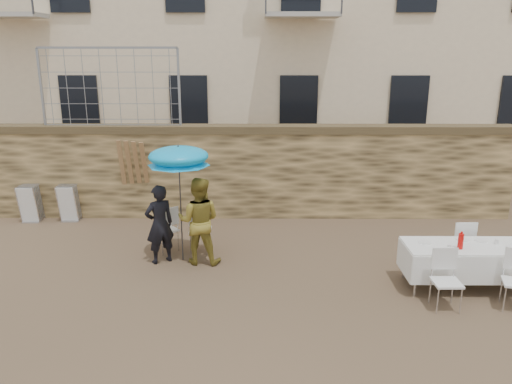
{
  "coord_description": "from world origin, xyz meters",
  "views": [
    {
      "loc": [
        0.46,
        -6.73,
        3.95
      ],
      "look_at": [
        0.4,
        2.2,
        1.4
      ],
      "focal_mm": 35.0,
      "sensor_mm": 36.0,
      "label": 1
    }
  ],
  "objects_px": {
    "couple_chair_left": "(166,229)",
    "banquet_table": "(468,248)",
    "umbrella": "(179,160)",
    "couple_chair_right": "(200,229)",
    "table_chair_front_left": "(447,281)",
    "man_suit": "(160,224)",
    "table_chair_back": "(460,244)",
    "chair_stack_left": "(33,201)",
    "woman_dress": "(199,221)",
    "soda_bottle": "(461,241)",
    "chair_stack_right": "(71,201)"
  },
  "relations": [
    {
      "from": "couple_chair_left",
      "to": "banquet_table",
      "type": "bearing_deg",
      "value": 123.88
    },
    {
      "from": "umbrella",
      "to": "couple_chair_left",
      "type": "bearing_deg",
      "value": 131.63
    },
    {
      "from": "couple_chair_right",
      "to": "table_chair_front_left",
      "type": "relative_size",
      "value": 1.0
    },
    {
      "from": "man_suit",
      "to": "table_chair_front_left",
      "type": "bearing_deg",
      "value": 126.89
    },
    {
      "from": "man_suit",
      "to": "table_chair_front_left",
      "type": "distance_m",
      "value": 5.15
    },
    {
      "from": "table_chair_back",
      "to": "chair_stack_left",
      "type": "distance_m",
      "value": 9.55
    },
    {
      "from": "woman_dress",
      "to": "table_chair_back",
      "type": "relative_size",
      "value": 1.75
    },
    {
      "from": "chair_stack_left",
      "to": "table_chair_back",
      "type": "bearing_deg",
      "value": -16.56
    },
    {
      "from": "couple_chair_left",
      "to": "chair_stack_left",
      "type": "height_order",
      "value": "couple_chair_left"
    },
    {
      "from": "woman_dress",
      "to": "chair_stack_left",
      "type": "xyz_separation_m",
      "value": [
        -4.28,
        2.49,
        -0.38
      ]
    },
    {
      "from": "banquet_table",
      "to": "soda_bottle",
      "type": "relative_size",
      "value": 8.08
    },
    {
      "from": "couple_chair_left",
      "to": "table_chair_back",
      "type": "height_order",
      "value": "same"
    },
    {
      "from": "couple_chair_right",
      "to": "table_chair_back",
      "type": "xyz_separation_m",
      "value": [
        4.92,
        -0.78,
        0.0
      ]
    },
    {
      "from": "couple_chair_right",
      "to": "banquet_table",
      "type": "bearing_deg",
      "value": 161.6
    },
    {
      "from": "couple_chair_right",
      "to": "soda_bottle",
      "type": "height_order",
      "value": "soda_bottle"
    },
    {
      "from": "soda_bottle",
      "to": "table_chair_back",
      "type": "bearing_deg",
      "value": 67.17
    },
    {
      "from": "man_suit",
      "to": "banquet_table",
      "type": "xyz_separation_m",
      "value": [
        5.42,
        -1.03,
        -0.04
      ]
    },
    {
      "from": "banquet_table",
      "to": "table_chair_front_left",
      "type": "bearing_deg",
      "value": -128.66
    },
    {
      "from": "chair_stack_right",
      "to": "banquet_table",
      "type": "bearing_deg",
      "value": -23.62
    },
    {
      "from": "umbrella",
      "to": "chair_stack_right",
      "type": "relative_size",
      "value": 2.3
    },
    {
      "from": "man_suit",
      "to": "soda_bottle",
      "type": "relative_size",
      "value": 5.92
    },
    {
      "from": "banquet_table",
      "to": "woman_dress",
      "type": "bearing_deg",
      "value": 167.58
    },
    {
      "from": "soda_bottle",
      "to": "chair_stack_right",
      "type": "bearing_deg",
      "value": 154.94
    },
    {
      "from": "umbrella",
      "to": "chair_stack_left",
      "type": "xyz_separation_m",
      "value": [
        -3.93,
        2.39,
        -1.54
      ]
    },
    {
      "from": "table_chair_front_left",
      "to": "table_chair_back",
      "type": "relative_size",
      "value": 1.0
    },
    {
      "from": "man_suit",
      "to": "soda_bottle",
      "type": "height_order",
      "value": "man_suit"
    },
    {
      "from": "woman_dress",
      "to": "couple_chair_right",
      "type": "bearing_deg",
      "value": -79.46
    },
    {
      "from": "woman_dress",
      "to": "umbrella",
      "type": "bearing_deg",
      "value": -10.6
    },
    {
      "from": "man_suit",
      "to": "table_chair_front_left",
      "type": "relative_size",
      "value": 1.6
    },
    {
      "from": "table_chair_back",
      "to": "umbrella",
      "type": "bearing_deg",
      "value": -5.6
    },
    {
      "from": "chair_stack_left",
      "to": "banquet_table",
      "type": "bearing_deg",
      "value": -21.47
    },
    {
      "from": "woman_dress",
      "to": "chair_stack_right",
      "type": "bearing_deg",
      "value": -31.06
    },
    {
      "from": "woman_dress",
      "to": "chair_stack_left",
      "type": "relative_size",
      "value": 1.83
    },
    {
      "from": "man_suit",
      "to": "chair_stack_left",
      "type": "bearing_deg",
      "value": -68.08
    },
    {
      "from": "couple_chair_right",
      "to": "banquet_table",
      "type": "xyz_separation_m",
      "value": [
        4.72,
        -1.58,
        0.25
      ]
    },
    {
      "from": "table_chair_back",
      "to": "chair_stack_right",
      "type": "bearing_deg",
      "value": -20.25
    },
    {
      "from": "woman_dress",
      "to": "banquet_table",
      "type": "height_order",
      "value": "woman_dress"
    },
    {
      "from": "couple_chair_right",
      "to": "chair_stack_left",
      "type": "distance_m",
      "value": 4.66
    },
    {
      "from": "man_suit",
      "to": "banquet_table",
      "type": "height_order",
      "value": "man_suit"
    },
    {
      "from": "man_suit",
      "to": "woman_dress",
      "type": "xyz_separation_m",
      "value": [
        0.75,
        0.0,
        0.07
      ]
    },
    {
      "from": "soda_bottle",
      "to": "chair_stack_right",
      "type": "xyz_separation_m",
      "value": [
        -7.85,
        3.67,
        -0.45
      ]
    },
    {
      "from": "man_suit",
      "to": "woman_dress",
      "type": "relative_size",
      "value": 0.92
    },
    {
      "from": "soda_bottle",
      "to": "chair_stack_left",
      "type": "relative_size",
      "value": 0.28
    },
    {
      "from": "soda_bottle",
      "to": "table_chair_back",
      "type": "distance_m",
      "value": 1.11
    },
    {
      "from": "chair_stack_left",
      "to": "chair_stack_right",
      "type": "distance_m",
      "value": 0.9
    },
    {
      "from": "chair_stack_left",
      "to": "woman_dress",
      "type": "bearing_deg",
      "value": -30.21
    },
    {
      "from": "man_suit",
      "to": "table_chair_back",
      "type": "xyz_separation_m",
      "value": [
        5.62,
        -0.23,
        -0.29
      ]
    },
    {
      "from": "couple_chair_right",
      "to": "table_chair_front_left",
      "type": "distance_m",
      "value": 4.73
    },
    {
      "from": "soda_bottle",
      "to": "chair_stack_right",
      "type": "distance_m",
      "value": 8.68
    },
    {
      "from": "couple_chair_left",
      "to": "chair_stack_right",
      "type": "distance_m",
      "value": 3.27
    }
  ]
}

